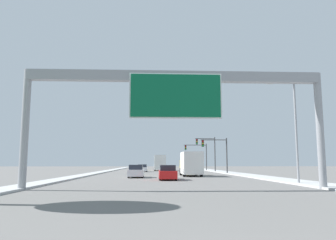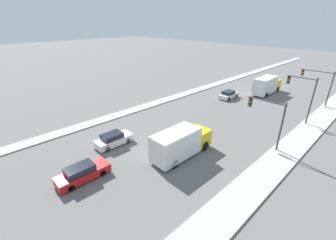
{
  "view_description": "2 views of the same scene",
  "coord_description": "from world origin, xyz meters",
  "px_view_note": "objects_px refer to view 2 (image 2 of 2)",
  "views": [
    {
      "loc": [
        -1.51,
        -3.85,
        1.77
      ],
      "look_at": [
        0.0,
        29.01,
        6.05
      ],
      "focal_mm": 35.0,
      "sensor_mm": 36.0,
      "label": 1
    },
    {
      "loc": [
        17.33,
        24.3,
        13.46
      ],
      "look_at": [
        1.28,
        39.81,
        3.42
      ],
      "focal_mm": 24.0,
      "sensor_mm": 36.0,
      "label": 2
    }
  ],
  "objects_px": {
    "car_near_left": "(229,95)",
    "traffic_light_near_intersection": "(270,116)",
    "car_far_center": "(82,173)",
    "traffic_light_far_intersection": "(320,81)",
    "truck_box_secondary": "(181,143)",
    "truck_box_primary": "(267,85)",
    "traffic_light_mid_block": "(304,92)",
    "car_near_right": "(114,139)"
  },
  "relations": [
    {
      "from": "car_near_left",
      "to": "traffic_light_mid_block",
      "type": "bearing_deg",
      "value": -9.39
    },
    {
      "from": "car_far_center",
      "to": "traffic_light_mid_block",
      "type": "relative_size",
      "value": 0.73
    },
    {
      "from": "traffic_light_mid_block",
      "to": "traffic_light_far_intersection",
      "type": "distance_m",
      "value": 10.02
    },
    {
      "from": "car_far_center",
      "to": "traffic_light_near_intersection",
      "type": "relative_size",
      "value": 0.85
    },
    {
      "from": "traffic_light_near_intersection",
      "to": "traffic_light_far_intersection",
      "type": "bearing_deg",
      "value": 90.77
    },
    {
      "from": "car_near_right",
      "to": "truck_box_primary",
      "type": "relative_size",
      "value": 0.55
    },
    {
      "from": "car_near_left",
      "to": "traffic_light_mid_block",
      "type": "distance_m",
      "value": 13.3
    },
    {
      "from": "traffic_light_near_intersection",
      "to": "traffic_light_mid_block",
      "type": "bearing_deg",
      "value": 88.5
    },
    {
      "from": "car_near_left",
      "to": "truck_box_secondary",
      "type": "relative_size",
      "value": 0.58
    },
    {
      "from": "truck_box_primary",
      "to": "traffic_light_far_intersection",
      "type": "bearing_deg",
      "value": 0.89
    },
    {
      "from": "car_far_center",
      "to": "truck_box_primary",
      "type": "height_order",
      "value": "truck_box_primary"
    },
    {
      "from": "car_far_center",
      "to": "truck_box_primary",
      "type": "xyz_separation_m",
      "value": [
        0.0,
        37.63,
        0.98
      ]
    },
    {
      "from": "traffic_light_near_intersection",
      "to": "traffic_light_far_intersection",
      "type": "height_order",
      "value": "traffic_light_far_intersection"
    },
    {
      "from": "traffic_light_far_intersection",
      "to": "traffic_light_near_intersection",
      "type": "bearing_deg",
      "value": -89.23
    },
    {
      "from": "car_near_left",
      "to": "truck_box_primary",
      "type": "relative_size",
      "value": 0.54
    },
    {
      "from": "car_near_left",
      "to": "traffic_light_far_intersection",
      "type": "bearing_deg",
      "value": 33.25
    },
    {
      "from": "car_near_left",
      "to": "truck_box_primary",
      "type": "bearing_deg",
      "value": 65.78
    },
    {
      "from": "car_near_left",
      "to": "traffic_light_mid_block",
      "type": "xyz_separation_m",
      "value": [
        12.6,
        -2.09,
        3.7
      ]
    },
    {
      "from": "traffic_light_far_intersection",
      "to": "car_near_right",
      "type": "bearing_deg",
      "value": -110.45
    },
    {
      "from": "traffic_light_near_intersection",
      "to": "car_near_left",
      "type": "bearing_deg",
      "value": 135.61
    },
    {
      "from": "car_far_center",
      "to": "car_near_right",
      "type": "height_order",
      "value": "car_far_center"
    },
    {
      "from": "car_near_left",
      "to": "traffic_light_mid_block",
      "type": "relative_size",
      "value": 0.66
    },
    {
      "from": "car_far_center",
      "to": "truck_box_primary",
      "type": "bearing_deg",
      "value": 90.0
    },
    {
      "from": "truck_box_secondary",
      "to": "traffic_light_mid_block",
      "type": "xyz_separation_m",
      "value": [
        5.6,
        18.51,
        2.78
      ]
    },
    {
      "from": "truck_box_primary",
      "to": "traffic_light_far_intersection",
      "type": "height_order",
      "value": "traffic_light_far_intersection"
    },
    {
      "from": "traffic_light_mid_block",
      "to": "car_near_left",
      "type": "bearing_deg",
      "value": 170.61
    },
    {
      "from": "car_near_left",
      "to": "traffic_light_near_intersection",
      "type": "bearing_deg",
      "value": -44.39
    },
    {
      "from": "car_near_left",
      "to": "truck_box_secondary",
      "type": "xyz_separation_m",
      "value": [
        7.0,
        -20.59,
        0.92
      ]
    },
    {
      "from": "truck_box_primary",
      "to": "traffic_light_near_intersection",
      "type": "distance_m",
      "value": 21.85
    },
    {
      "from": "car_far_center",
      "to": "traffic_light_far_intersection",
      "type": "xyz_separation_m",
      "value": [
        8.57,
        37.76,
        3.32
      ]
    },
    {
      "from": "traffic_light_near_intersection",
      "to": "traffic_light_far_intersection",
      "type": "xyz_separation_m",
      "value": [
        -0.27,
        20.0,
        0.2
      ]
    },
    {
      "from": "car_near_left",
      "to": "traffic_light_far_intersection",
      "type": "relative_size",
      "value": 0.73
    },
    {
      "from": "truck_box_primary",
      "to": "car_near_left",
      "type": "bearing_deg",
      "value": -114.22
    },
    {
      "from": "truck_box_secondary",
      "to": "truck_box_primary",
      "type": "bearing_deg",
      "value": 97.03
    },
    {
      "from": "car_far_center",
      "to": "truck_box_secondary",
      "type": "xyz_separation_m",
      "value": [
        3.5,
        9.26,
        0.87
      ]
    },
    {
      "from": "car_far_center",
      "to": "traffic_light_far_intersection",
      "type": "bearing_deg",
      "value": 77.21
    },
    {
      "from": "car_far_center",
      "to": "traffic_light_near_intersection",
      "type": "bearing_deg",
      "value": 63.53
    },
    {
      "from": "traffic_light_mid_block",
      "to": "traffic_light_near_intersection",
      "type": "bearing_deg",
      "value": -91.5
    },
    {
      "from": "car_near_left",
      "to": "traffic_light_near_intersection",
      "type": "distance_m",
      "value": 17.56
    },
    {
      "from": "truck_box_secondary",
      "to": "traffic_light_far_intersection",
      "type": "xyz_separation_m",
      "value": [
        5.07,
        28.51,
        2.45
      ]
    },
    {
      "from": "car_near_right",
      "to": "truck_box_secondary",
      "type": "height_order",
      "value": "truck_box_secondary"
    },
    {
      "from": "car_near_right",
      "to": "truck_box_primary",
      "type": "xyz_separation_m",
      "value": [
        3.5,
        32.24,
        0.99
      ]
    }
  ]
}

